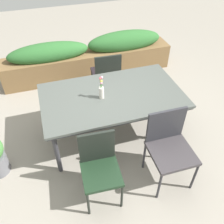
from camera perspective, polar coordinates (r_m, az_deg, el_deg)
ground_plane at (r=3.65m, az=-0.37°, el=-4.70°), size 12.00×12.00×0.00m
dining_table at (r=3.19m, az=0.00°, el=3.37°), size 1.85×1.07×0.72m
chair_near_left at (r=2.65m, az=-2.96°, el=-12.35°), size 0.43×0.43×0.86m
chair_far_side at (r=4.01m, az=-1.32°, el=9.29°), size 0.47×0.47×0.87m
chair_near_right at (r=2.85m, az=13.38°, el=-7.39°), size 0.49×0.49×0.92m
flower_vase at (r=3.04m, az=-2.52°, el=5.11°), size 0.06×0.06×0.32m
planter_box at (r=4.75m, az=-5.39°, el=12.86°), size 3.22×0.47×0.79m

